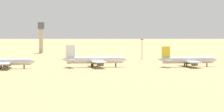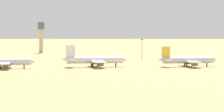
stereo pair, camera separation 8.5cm
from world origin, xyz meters
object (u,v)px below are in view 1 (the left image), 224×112
(parked_jet_navy_3, at_px, (3,62))
(parked_jet_yellow_5, at_px, (187,60))
(control_tower, at_px, (41,34))
(light_pole_west, at_px, (142,47))
(parked_jet_white_4, at_px, (94,60))

(parked_jet_navy_3, height_order, parked_jet_yellow_5, parked_jet_yellow_5)
(control_tower, bearing_deg, light_pole_west, -58.57)
(parked_jet_white_4, bearing_deg, parked_jet_navy_3, -176.38)
(parked_jet_white_4, height_order, control_tower, control_tower)
(parked_jet_navy_3, xyz_separation_m, parked_jet_yellow_5, (102.55, -0.13, 0.02))
(parked_jet_white_4, bearing_deg, control_tower, 95.42)
(control_tower, distance_m, light_pole_west, 122.78)
(parked_jet_navy_3, bearing_deg, control_tower, 85.27)
(parked_jet_navy_3, xyz_separation_m, parked_jet_white_4, (50.28, 4.68, 0.29))
(parked_jet_white_4, xyz_separation_m, control_tower, (-22.29, 178.65, 11.09))
(parked_jet_navy_3, distance_m, control_tower, 185.80)
(parked_jet_white_4, relative_size, light_pole_west, 2.74)
(parked_jet_yellow_5, bearing_deg, light_pole_west, 96.73)
(parked_jet_yellow_5, height_order, light_pole_west, light_pole_west)
(parked_jet_navy_3, xyz_separation_m, control_tower, (27.99, 183.33, 11.39))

